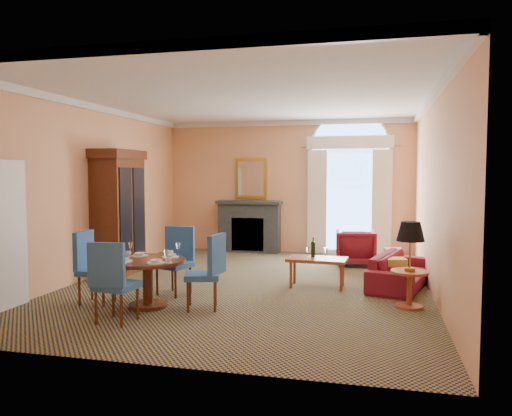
% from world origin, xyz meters
% --- Properties ---
extents(ground, '(7.50, 7.50, 0.00)m').
position_xyz_m(ground, '(0.00, 0.00, 0.00)').
color(ground, '#171440').
rests_on(ground, ground).
extents(room_envelope, '(6.04, 7.52, 3.45)m').
position_xyz_m(room_envelope, '(-0.03, 0.67, 2.51)').
color(room_envelope, '#EBA370').
rests_on(room_envelope, ground).
extents(armoire, '(0.68, 1.21, 2.38)m').
position_xyz_m(armoire, '(-2.72, 0.41, 1.15)').
color(armoire, '#401C0E').
rests_on(armoire, ground).
extents(dining_table, '(1.10, 1.10, 0.89)m').
position_xyz_m(dining_table, '(-1.07, -1.74, 0.52)').
color(dining_table, '#401C0E').
rests_on(dining_table, ground).
extents(dining_chair_north, '(0.59, 0.59, 1.07)m').
position_xyz_m(dining_chair_north, '(-0.99, -0.84, 0.61)').
color(dining_chair_north, '#265496').
rests_on(dining_chair_north, ground).
extents(dining_chair_south, '(0.51, 0.53, 1.07)m').
position_xyz_m(dining_chair_south, '(-1.13, -2.62, 0.61)').
color(dining_chair_south, '#265496').
rests_on(dining_chair_south, ground).
extents(dining_chair_east, '(0.59, 0.59, 1.07)m').
position_xyz_m(dining_chair_east, '(-0.17, -1.63, 0.61)').
color(dining_chair_east, '#265496').
rests_on(dining_chair_east, ground).
extents(dining_chair_west, '(0.51, 0.51, 1.07)m').
position_xyz_m(dining_chair_west, '(-2.00, -1.71, 0.61)').
color(dining_chair_west, '#265496').
rests_on(dining_chair_west, ground).
extents(sofa, '(1.22, 2.03, 0.56)m').
position_xyz_m(sofa, '(2.55, 0.47, 0.28)').
color(sofa, maroon).
rests_on(sofa, ground).
extents(armchair, '(0.87, 0.89, 0.75)m').
position_xyz_m(armchair, '(1.71, 2.31, 0.37)').
color(armchair, maroon).
rests_on(armchair, ground).
extents(coffee_table, '(1.02, 0.61, 0.84)m').
position_xyz_m(coffee_table, '(1.16, 0.09, 0.46)').
color(coffee_table, '#9F4C2F').
rests_on(coffee_table, ground).
extents(side_table, '(0.54, 0.54, 1.21)m').
position_xyz_m(side_table, '(2.60, -0.89, 0.79)').
color(side_table, '#9F4C2F').
rests_on(side_table, ground).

